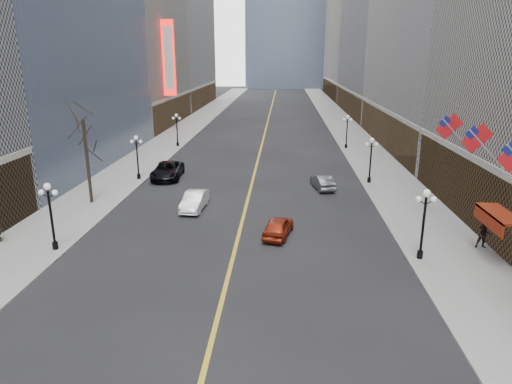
# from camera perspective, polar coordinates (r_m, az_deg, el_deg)

# --- Properties ---
(sidewalk_east) EXTENTS (6.00, 230.00, 0.15)m
(sidewalk_east) POSITION_cam_1_polar(r_m,az_deg,el_deg) (68.89, 12.57, 5.97)
(sidewalk_east) COLOR gray
(sidewalk_east) RESTS_ON ground
(sidewalk_west) EXTENTS (6.00, 230.00, 0.15)m
(sidewalk_west) POSITION_cam_1_polar(r_m,az_deg,el_deg) (70.13, -10.78, 6.26)
(sidewalk_west) COLOR gray
(sidewalk_west) RESTS_ON ground
(lane_line) EXTENTS (0.25, 200.00, 0.02)m
(lane_line) POSITION_cam_1_polar(r_m,az_deg,el_deg) (77.94, 1.14, 7.52)
(lane_line) COLOR gold
(lane_line) RESTS_ON ground
(streetlamp_east_1) EXTENTS (1.26, 0.44, 4.52)m
(streetlamp_east_1) POSITION_cam_1_polar(r_m,az_deg,el_deg) (29.82, 20.28, -2.95)
(streetlamp_east_1) COLOR black
(streetlamp_east_1) RESTS_ON sidewalk_east
(streetlamp_east_2) EXTENTS (1.26, 0.44, 4.52)m
(streetlamp_east_2) POSITION_cam_1_polar(r_m,az_deg,el_deg) (46.70, 14.17, 4.44)
(streetlamp_east_2) COLOR black
(streetlamp_east_2) RESTS_ON sidewalk_east
(streetlamp_east_3) EXTENTS (1.26, 0.44, 4.52)m
(streetlamp_east_3) POSITION_cam_1_polar(r_m,az_deg,el_deg) (64.20, 11.31, 7.85)
(streetlamp_east_3) COLOR black
(streetlamp_east_3) RESTS_ON sidewalk_east
(streetlamp_west_1) EXTENTS (1.26, 0.44, 4.52)m
(streetlamp_west_1) POSITION_cam_1_polar(r_m,az_deg,el_deg) (32.16, -24.32, -2.01)
(streetlamp_west_1) COLOR black
(streetlamp_west_1) RESTS_ON sidewalk_west
(streetlamp_west_2) EXTENTS (1.26, 0.44, 4.52)m
(streetlamp_west_2) POSITION_cam_1_polar(r_m,az_deg,el_deg) (48.23, -14.65, 4.78)
(streetlamp_west_2) COLOR black
(streetlamp_west_2) RESTS_ON sidewalk_west
(streetlamp_west_3) EXTENTS (1.26, 0.44, 4.52)m
(streetlamp_west_3) POSITION_cam_1_polar(r_m,az_deg,el_deg) (65.32, -9.87, 8.07)
(streetlamp_west_3) COLOR black
(streetlamp_west_3) RESTS_ON sidewalk_west
(flag_4) EXTENTS (2.87, 0.12, 2.87)m
(flag_4) POSITION_cam_1_polar(r_m,az_deg,el_deg) (31.79, 26.16, 5.74)
(flag_4) COLOR #B2B2B7
(flag_4) RESTS_ON ground
(flag_5) EXTENTS (2.87, 0.12, 2.87)m
(flag_5) POSITION_cam_1_polar(r_m,az_deg,el_deg) (36.39, 23.24, 7.28)
(flag_5) COLOR #B2B2B7
(flag_5) RESTS_ON ground
(awning_c) EXTENTS (1.40, 4.00, 0.93)m
(awning_c) POSITION_cam_1_polar(r_m,az_deg,el_deg) (31.30, 27.88, -2.64)
(awning_c) COLOR maroon
(awning_c) RESTS_ON ground
(theatre_marquee) EXTENTS (2.00, 0.55, 12.00)m
(theatre_marquee) POSITION_cam_1_polar(r_m,az_deg,el_deg) (79.20, -10.84, 16.10)
(theatre_marquee) COLOR red
(theatre_marquee) RESTS_ON ground
(tree_west_far) EXTENTS (3.60, 3.60, 7.92)m
(tree_west_far) POSITION_cam_1_polar(r_m,az_deg,el_deg) (40.91, -20.67, 6.96)
(tree_west_far) COLOR #2D231C
(tree_west_far) RESTS_ON sidewalk_west
(car_nb_mid) EXTENTS (1.86, 4.63, 1.50)m
(car_nb_mid) POSITION_cam_1_polar(r_m,az_deg,el_deg) (38.51, -7.68, -1.08)
(car_nb_mid) COLOR white
(car_nb_mid) RESTS_ON ground
(car_nb_far) EXTENTS (3.17, 6.26, 1.70)m
(car_nb_far) POSITION_cam_1_polar(r_m,az_deg,el_deg) (48.79, -11.01, 2.67)
(car_nb_far) COLOR black
(car_nb_far) RESTS_ON ground
(car_sb_mid) EXTENTS (2.49, 4.37, 1.40)m
(car_sb_mid) POSITION_cam_1_polar(r_m,az_deg,el_deg) (32.62, 2.80, -4.34)
(car_sb_mid) COLOR maroon
(car_sb_mid) RESTS_ON ground
(car_sb_far) EXTENTS (2.28, 4.37, 1.37)m
(car_sb_far) POSITION_cam_1_polar(r_m,az_deg,el_deg) (44.55, 8.30, 1.26)
(car_sb_far) COLOR #4D5255
(car_sb_far) RESTS_ON ground
(ped_east_walk) EXTENTS (0.98, 0.62, 1.91)m
(ped_east_walk) POSITION_cam_1_polar(r_m,az_deg,el_deg) (33.66, 26.61, -4.77)
(ped_east_walk) COLOR black
(ped_east_walk) RESTS_ON sidewalk_east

